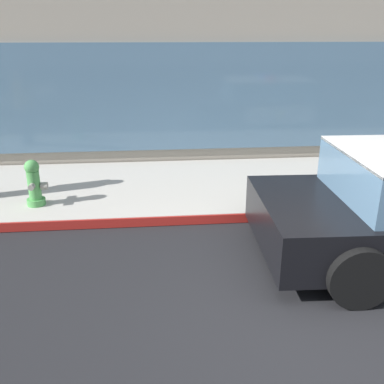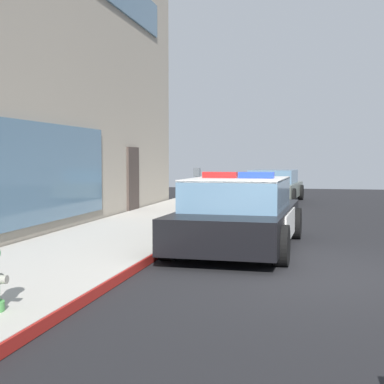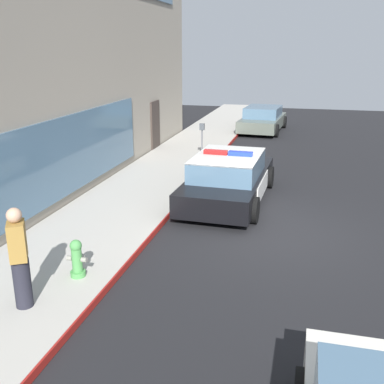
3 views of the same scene
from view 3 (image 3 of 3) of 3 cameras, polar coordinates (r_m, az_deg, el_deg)
name	(u,v)px [view 3 (image 3 of 3)]	position (r m, az deg, el deg)	size (l,w,h in m)	color
ground	(267,233)	(11.07, 9.35, -5.06)	(48.00, 48.00, 0.00)	black
sidewalk	(111,216)	(11.98, -10.02, -2.92)	(48.00, 2.86, 0.15)	#B2ADA3
curb_red_paint	(165,221)	(11.49, -3.41, -3.57)	(28.80, 0.04, 0.14)	maroon
police_cruiser	(228,178)	(13.00, 4.56, 1.75)	(4.87, 2.30, 1.49)	black
fire_hydrant	(77,259)	(8.76, -14.14, -8.06)	(0.34, 0.39, 0.73)	#4C994C
car_down_street	(263,119)	(24.44, 8.81, 8.95)	(4.51, 2.34, 1.29)	#596056
pedestrian_on_sidewalk	(19,258)	(7.85, -20.73, -7.71)	(0.48, 0.43, 1.71)	#23232D
parking_meter	(202,134)	(17.40, 1.26, 7.20)	(0.12, 0.18, 1.34)	slate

